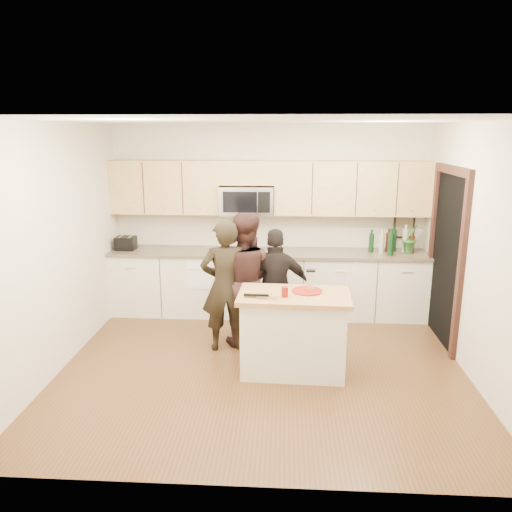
# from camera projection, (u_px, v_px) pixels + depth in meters

# --- Properties ---
(floor) EXTENTS (4.50, 4.50, 0.00)m
(floor) POSITION_uv_depth(u_px,v_px,m) (262.00, 366.00, 5.69)
(floor) COLOR brown
(floor) RESTS_ON ground
(room_shell) EXTENTS (4.52, 4.02, 2.71)m
(room_shell) POSITION_uv_depth(u_px,v_px,m) (263.00, 216.00, 5.27)
(room_shell) COLOR beige
(room_shell) RESTS_ON ground
(back_cabinetry) EXTENTS (4.50, 0.66, 0.94)m
(back_cabinetry) POSITION_uv_depth(u_px,v_px,m) (268.00, 283.00, 7.21)
(back_cabinetry) COLOR silver
(back_cabinetry) RESTS_ON ground
(upper_cabinetry) EXTENTS (4.50, 0.33, 0.75)m
(upper_cabinetry) POSITION_uv_depth(u_px,v_px,m) (271.00, 186.00, 7.01)
(upper_cabinetry) COLOR tan
(upper_cabinetry) RESTS_ON ground
(microwave) EXTENTS (0.76, 0.41, 0.40)m
(microwave) POSITION_uv_depth(u_px,v_px,m) (247.00, 200.00, 7.04)
(microwave) COLOR silver
(microwave) RESTS_ON ground
(doorway) EXTENTS (0.06, 1.25, 2.20)m
(doorway) POSITION_uv_depth(u_px,v_px,m) (447.00, 251.00, 6.15)
(doorway) COLOR black
(doorway) RESTS_ON ground
(framed_picture) EXTENTS (0.30, 0.03, 0.38)m
(framed_picture) POSITION_uv_depth(u_px,v_px,m) (404.00, 225.00, 7.19)
(framed_picture) COLOR black
(framed_picture) RESTS_ON ground
(dish_towel) EXTENTS (0.34, 0.60, 0.48)m
(dish_towel) POSITION_uv_depth(u_px,v_px,m) (200.00, 263.00, 7.00)
(dish_towel) COLOR white
(dish_towel) RESTS_ON ground
(island) EXTENTS (1.23, 0.75, 0.90)m
(island) POSITION_uv_depth(u_px,v_px,m) (293.00, 333.00, 5.46)
(island) COLOR silver
(island) RESTS_ON ground
(red_plate) EXTENTS (0.33, 0.33, 0.02)m
(red_plate) POSITION_uv_depth(u_px,v_px,m) (307.00, 291.00, 5.43)
(red_plate) COLOR maroon
(red_plate) RESTS_ON island
(box_grater) EXTENTS (0.10, 0.07, 0.23)m
(box_grater) POSITION_uv_depth(u_px,v_px,m) (311.00, 280.00, 5.39)
(box_grater) COLOR silver
(box_grater) RESTS_ON red_plate
(drink_glass) EXTENTS (0.07, 0.07, 0.11)m
(drink_glass) POSITION_uv_depth(u_px,v_px,m) (285.00, 292.00, 5.25)
(drink_glass) COLOR maroon
(drink_glass) RESTS_ON island
(cutting_board) EXTENTS (0.29, 0.17, 0.02)m
(cutting_board) POSITION_uv_depth(u_px,v_px,m) (258.00, 294.00, 5.32)
(cutting_board) COLOR #AD8248
(cutting_board) RESTS_ON island
(tongs) EXTENTS (0.26, 0.04, 0.02)m
(tongs) POSITION_uv_depth(u_px,v_px,m) (256.00, 295.00, 5.23)
(tongs) COLOR black
(tongs) RESTS_ON cutting_board
(knife) EXTENTS (0.22, 0.03, 0.01)m
(knife) POSITION_uv_depth(u_px,v_px,m) (267.00, 297.00, 5.18)
(knife) COLOR silver
(knife) RESTS_ON cutting_board
(toaster) EXTENTS (0.27, 0.24, 0.19)m
(toaster) POSITION_uv_depth(u_px,v_px,m) (126.00, 243.00, 7.17)
(toaster) COLOR black
(toaster) RESTS_ON back_cabinetry
(bottle_cluster) EXTENTS (0.63, 0.36, 0.39)m
(bottle_cluster) POSITION_uv_depth(u_px,v_px,m) (392.00, 240.00, 6.96)
(bottle_cluster) COLOR black
(bottle_cluster) RESTS_ON back_cabinetry
(orchid) EXTENTS (0.30, 0.29, 0.43)m
(orchid) POSITION_uv_depth(u_px,v_px,m) (411.00, 238.00, 6.96)
(orchid) COLOR #33742E
(orchid) RESTS_ON back_cabinetry
(woman_left) EXTENTS (0.66, 0.51, 1.60)m
(woman_left) POSITION_uv_depth(u_px,v_px,m) (225.00, 286.00, 5.96)
(woman_left) COLOR black
(woman_left) RESTS_ON ground
(woman_center) EXTENTS (0.89, 0.73, 1.66)m
(woman_center) POSITION_uv_depth(u_px,v_px,m) (243.00, 280.00, 6.11)
(woman_center) COLOR black
(woman_center) RESTS_ON ground
(woman_right) EXTENTS (0.88, 0.41, 1.46)m
(woman_right) POSITION_uv_depth(u_px,v_px,m) (276.00, 287.00, 6.13)
(woman_right) COLOR black
(woman_right) RESTS_ON ground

